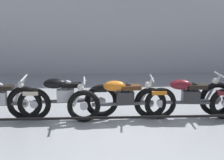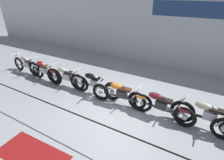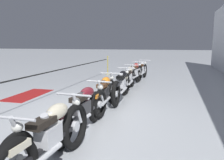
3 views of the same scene
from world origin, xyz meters
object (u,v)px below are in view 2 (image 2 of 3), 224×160
(motorcycle_silver_0, at_px, (28,65))
(motorcycle_maroon_5, at_px, (159,106))
(motorcycle_red_1, at_px, (44,71))
(motorcycle_orange_4, at_px, (120,95))
(motorcycle_cream_2, at_px, (66,77))
(motorcycle_black_3, at_px, (94,84))
(motorcycle_cream_6, at_px, (207,116))
(floor_banner, at_px, (32,155))
(stanchion_far_left, at_px, (48,106))

(motorcycle_silver_0, distance_m, motorcycle_maroon_5, 6.74)
(motorcycle_red_1, height_order, motorcycle_orange_4, motorcycle_red_1)
(motorcycle_cream_2, distance_m, motorcycle_maroon_5, 4.10)
(motorcycle_black_3, bearing_deg, motorcycle_silver_0, 179.90)
(motorcycle_red_1, relative_size, motorcycle_cream_6, 1.07)
(motorcycle_silver_0, height_order, motorcycle_orange_4, motorcycle_silver_0)
(motorcycle_silver_0, relative_size, motorcycle_orange_4, 0.99)
(motorcycle_silver_0, distance_m, floor_banner, 5.46)
(motorcycle_orange_4, height_order, motorcycle_cream_6, motorcycle_cream_6)
(floor_banner, bearing_deg, motorcycle_maroon_5, 50.46)
(motorcycle_orange_4, bearing_deg, stanchion_far_left, -123.35)
(motorcycle_maroon_5, bearing_deg, motorcycle_cream_2, 179.21)
(stanchion_far_left, bearing_deg, motorcycle_cream_2, 121.68)
(motorcycle_cream_6, height_order, floor_banner, motorcycle_cream_6)
(motorcycle_cream_2, height_order, stanchion_far_left, stanchion_far_left)
(motorcycle_silver_0, xyz_separation_m, stanchion_far_left, (3.97, -2.23, 0.30))
(motorcycle_maroon_5, bearing_deg, stanchion_far_left, -142.98)
(motorcycle_cream_2, xyz_separation_m, motorcycle_orange_4, (2.68, -0.09, 0.00))
(motorcycle_red_1, xyz_separation_m, motorcycle_black_3, (2.77, 0.09, 0.00))
(motorcycle_silver_0, height_order, floor_banner, motorcycle_silver_0)
(motorcycle_red_1, height_order, motorcycle_maroon_5, motorcycle_red_1)
(motorcycle_orange_4, distance_m, floor_banner, 3.28)
(motorcycle_red_1, height_order, motorcycle_cream_2, motorcycle_red_1)
(motorcycle_red_1, distance_m, stanchion_far_left, 3.44)
(motorcycle_cream_2, relative_size, floor_banner, 1.16)
(motorcycle_cream_2, xyz_separation_m, stanchion_far_left, (1.33, -2.15, 0.31))
(motorcycle_silver_0, height_order, stanchion_far_left, stanchion_far_left)
(motorcycle_maroon_5, bearing_deg, floor_banner, -127.34)
(motorcycle_red_1, bearing_deg, motorcycle_silver_0, 175.71)
(motorcycle_orange_4, distance_m, motorcycle_maroon_5, 1.42)
(motorcycle_silver_0, distance_m, motorcycle_red_1, 1.28)
(motorcycle_cream_2, xyz_separation_m, motorcycle_black_3, (1.41, 0.07, 0.01))
(motorcycle_red_1, height_order, floor_banner, motorcycle_red_1)
(motorcycle_black_3, height_order, motorcycle_maroon_5, motorcycle_black_3)
(stanchion_far_left, bearing_deg, motorcycle_red_1, 141.64)
(motorcycle_red_1, height_order, motorcycle_cream_6, motorcycle_cream_6)
(motorcycle_black_3, height_order, motorcycle_cream_6, motorcycle_cream_6)
(motorcycle_black_3, height_order, floor_banner, motorcycle_black_3)
(floor_banner, bearing_deg, motorcycle_black_3, 93.02)
(motorcycle_red_1, relative_size, floor_banner, 1.19)
(motorcycle_maroon_5, xyz_separation_m, motorcycle_cream_6, (1.40, 0.13, 0.03))
(motorcycle_cream_2, distance_m, motorcycle_orange_4, 2.68)
(motorcycle_silver_0, relative_size, motorcycle_cream_2, 1.01)
(motorcycle_cream_2, height_order, motorcycle_black_3, motorcycle_black_3)
(motorcycle_maroon_5, bearing_deg, motorcycle_cream_6, 5.43)
(motorcycle_maroon_5, relative_size, floor_banner, 1.18)
(motorcycle_black_3, distance_m, stanchion_far_left, 2.24)
(motorcycle_black_3, xyz_separation_m, stanchion_far_left, (-0.08, -2.22, 0.30))
(motorcycle_maroon_5, height_order, stanchion_far_left, stanchion_far_left)
(motorcycle_silver_0, distance_m, stanchion_far_left, 4.56)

